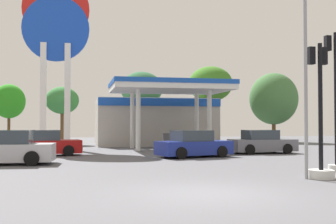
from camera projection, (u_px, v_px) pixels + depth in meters
ground_plane at (209, 194)px, 10.59m from camera, size 90.00×90.00×0.00m
gas_station at (155, 119)px, 34.78m from camera, size 9.64×12.40×4.69m
station_pole_sign at (56, 39)px, 28.81m from camera, size 4.53×0.56×11.94m
car_0 at (262, 143)px, 25.05m from camera, size 3.97×1.94×1.39m
car_1 at (194, 145)px, 22.19m from camera, size 4.25×2.64×1.42m
car_2 at (44, 144)px, 23.18m from camera, size 4.14×2.21×1.42m
car_3 at (5, 149)px, 18.17m from camera, size 4.27×2.12×1.49m
traffic_signal_0 at (335, 120)px, 15.50m from camera, size 0.64×0.67×5.16m
traffic_signal_2 at (320, 134)px, 13.57m from camera, size 0.82×0.82×4.38m
tree_1 at (9, 101)px, 37.22m from camera, size 2.81×2.81×5.28m
tree_2 at (62, 101)px, 36.02m from camera, size 2.83×2.83×4.95m
tree_3 at (142, 89)px, 39.50m from camera, size 3.96×3.96×6.67m
tree_4 at (210, 84)px, 38.94m from camera, size 4.09×4.09×7.10m
tree_5 at (274, 99)px, 40.62m from camera, size 4.64×4.64×6.69m
corner_streetlamp at (309, 61)px, 13.32m from camera, size 0.24×1.48×6.18m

